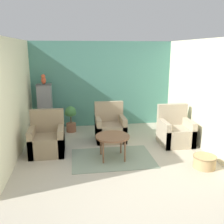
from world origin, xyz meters
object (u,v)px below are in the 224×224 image
object	(u,v)px
coffee_table	(113,138)
parrot	(44,80)
birdcage	(46,110)
armchair_right	(175,132)
armchair_middle	(110,128)
wicker_basket	(205,161)
potted_plant	(71,117)
armchair_left	(47,140)

from	to	relation	value
coffee_table	parrot	bearing A→B (deg)	127.64
coffee_table	birdcage	size ratio (longest dim) A/B	0.53
armchair_right	parrot	world-z (taller)	parrot
parrot	coffee_table	bearing A→B (deg)	-52.36
coffee_table	parrot	xyz separation A→B (m)	(-1.59, 2.06, 1.02)
armchair_middle	wicker_basket	xyz separation A→B (m)	(1.63, -1.86, -0.18)
potted_plant	wicker_basket	size ratio (longest dim) A/B	1.64
armchair_left	potted_plant	bearing A→B (deg)	70.82
coffee_table	armchair_right	xyz separation A→B (m)	(1.66, 0.62, -0.17)
armchair_right	armchair_middle	world-z (taller)	same
armchair_left	armchair_middle	world-z (taller)	same
armchair_left	armchair_right	bearing A→B (deg)	2.01
armchair_middle	potted_plant	world-z (taller)	armchair_middle
armchair_middle	wicker_basket	size ratio (longest dim) A/B	2.13
armchair_middle	parrot	size ratio (longest dim) A/B	3.48
coffee_table	wicker_basket	distance (m)	1.91
armchair_left	armchair_right	size ratio (longest dim) A/B	1.00
armchair_left	parrot	distance (m)	1.96
parrot	potted_plant	size ratio (longest dim) A/B	0.37
armchair_right	potted_plant	bearing A→B (deg)	151.89
armchair_left	birdcage	distance (m)	1.59
armchair_left	armchair_right	distance (m)	3.08
armchair_middle	birdcage	bearing A→B (deg)	152.35
armchair_left	parrot	bearing A→B (deg)	96.52
armchair_left	birdcage	xyz separation A→B (m)	(-0.18, 1.55, 0.32)
wicker_basket	coffee_table	bearing A→B (deg)	158.21
coffee_table	armchair_middle	distance (m)	1.18
parrot	armchair_left	bearing A→B (deg)	-83.48
parrot	wicker_basket	xyz separation A→B (m)	(3.34, -2.76, -1.36)
parrot	potted_plant	xyz separation A→B (m)	(0.69, -0.08, -1.07)
coffee_table	wicker_basket	world-z (taller)	coffee_table
parrot	wicker_basket	bearing A→B (deg)	-39.58
armchair_right	armchair_middle	xyz separation A→B (m)	(-1.55, 0.55, 0.00)
wicker_basket	birdcage	bearing A→B (deg)	140.44
armchair_left	wicker_basket	xyz separation A→B (m)	(3.16, -1.21, -0.18)
coffee_table	wicker_basket	bearing A→B (deg)	-21.79
armchair_left	armchair_middle	size ratio (longest dim) A/B	1.00
armchair_right	potted_plant	world-z (taller)	armchair_right
coffee_table	armchair_middle	size ratio (longest dim) A/B	0.76
armchair_right	parrot	bearing A→B (deg)	156.06
birdcage	potted_plant	world-z (taller)	birdcage
armchair_middle	parrot	world-z (taller)	parrot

